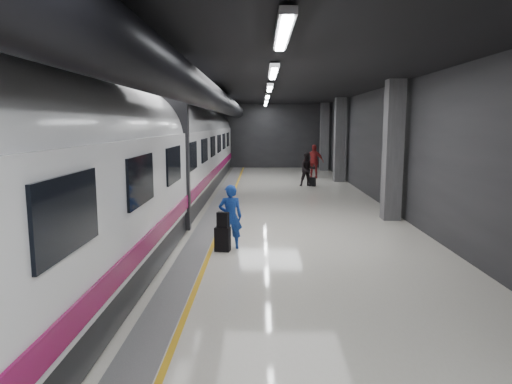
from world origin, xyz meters
TOP-DOWN VIEW (x-y plane):
  - ground at (0.00, 0.00)m, footprint 40.00×40.00m
  - platform_hall at (-0.29, 0.96)m, footprint 10.02×40.02m
  - train at (-3.25, -0.00)m, footprint 3.05×38.00m
  - traveler_main at (-0.47, -1.60)m, footprint 0.63×0.46m
  - suitcase_main at (-0.65, -1.86)m, footprint 0.41×0.30m
  - shoulder_bag at (-0.64, -1.88)m, footprint 0.31×0.22m
  - traveler_far_a at (2.64, 9.99)m, footprint 0.90×0.75m
  - traveler_far_b at (3.35, 13.56)m, footprint 1.20×0.68m
  - suitcase_far at (2.91, 10.06)m, footprint 0.35×0.29m

SIDE VIEW (x-z plane):
  - ground at x=0.00m, z-range 0.00..0.00m
  - suitcase_far at x=2.91m, z-range 0.00..0.44m
  - suitcase_main at x=-0.65m, z-range 0.00..0.60m
  - shoulder_bag at x=-0.64m, z-range 0.60..0.98m
  - traveler_main at x=-0.47m, z-range 0.00..1.62m
  - traveler_far_a at x=2.64m, z-range 0.00..1.70m
  - traveler_far_b at x=3.35m, z-range 0.00..1.93m
  - train at x=-3.25m, z-range 0.04..4.09m
  - platform_hall at x=-0.29m, z-range 1.28..5.79m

